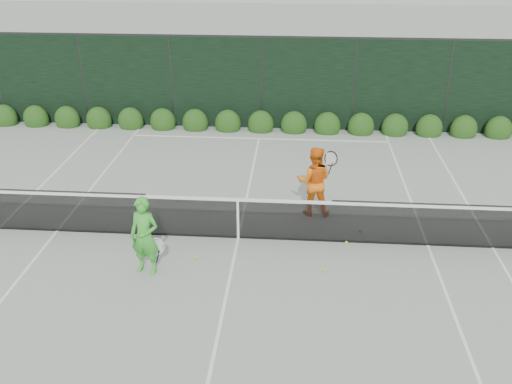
{
  "coord_description": "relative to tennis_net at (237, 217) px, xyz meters",
  "views": [
    {
      "loc": [
        1.23,
        -10.87,
        6.33
      ],
      "look_at": [
        0.37,
        0.3,
        1.0
      ],
      "focal_mm": 40.0,
      "sensor_mm": 36.0,
      "label": 1
    }
  ],
  "objects": [
    {
      "name": "windscreen_fence",
      "position": [
        0.02,
        -2.71,
        0.98
      ],
      "size": [
        32.0,
        21.07,
        3.06
      ],
      "color": "black",
      "rests_on": "ground"
    },
    {
      "name": "player_man",
      "position": [
        1.68,
        1.31,
        0.32
      ],
      "size": [
        0.92,
        0.66,
        1.69
      ],
      "rotation": [
        0.0,
        0.0,
        3.12
      ],
      "color": "orange",
      "rests_on": "ground"
    },
    {
      "name": "ground",
      "position": [
        0.02,
        0.0,
        -0.53
      ],
      "size": [
        80.0,
        80.0,
        0.0
      ],
      "primitive_type": "plane",
      "color": "gray",
      "rests_on": "ground"
    },
    {
      "name": "player_woman",
      "position": [
        -1.64,
        -1.45,
        0.28
      ],
      "size": [
        0.68,
        0.51,
        1.62
      ],
      "rotation": [
        0.0,
        0.0,
        -0.22
      ],
      "color": "green",
      "rests_on": "ground"
    },
    {
      "name": "tennis_net",
      "position": [
        0.0,
        0.0,
        0.0
      ],
      "size": [
        12.9,
        0.1,
        1.07
      ],
      "color": "black",
      "rests_on": "ground"
    },
    {
      "name": "tennis_balls",
      "position": [
        0.91,
        -0.46,
        -0.5
      ],
      "size": [
        4.51,
        1.73,
        0.07
      ],
      "color": "#AFD930",
      "rests_on": "ground"
    },
    {
      "name": "court_lines",
      "position": [
        0.02,
        0.0,
        -0.53
      ],
      "size": [
        11.03,
        23.83,
        0.01
      ],
      "color": "white",
      "rests_on": "ground"
    },
    {
      "name": "hedge_row",
      "position": [
        0.02,
        7.15,
        -0.3
      ],
      "size": [
        31.66,
        0.65,
        0.94
      ],
      "color": "#10340E",
      "rests_on": "ground"
    }
  ]
}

